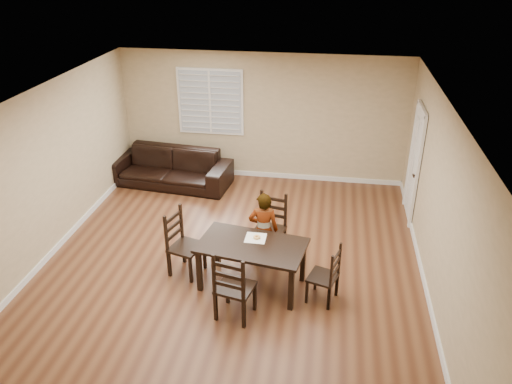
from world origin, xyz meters
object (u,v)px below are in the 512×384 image
at_px(chair_near, 272,225).
at_px(chair_right, 330,278).
at_px(dining_table, 252,249).
at_px(chair_left, 179,244).
at_px(child, 263,230).
at_px(donut, 257,237).
at_px(chair_far, 231,292).
at_px(sofa, 170,168).

relative_size(chair_near, chair_right, 1.17).
height_order(dining_table, chair_near, chair_near).
xyz_separation_m(dining_table, chair_left, (-1.17, 0.21, -0.16)).
height_order(chair_right, child, child).
bearing_deg(chair_right, donut, -90.99).
distance_m(chair_left, donut, 1.25).
bearing_deg(child, chair_right, 139.41).
bearing_deg(chair_near, chair_left, -137.81).
xyz_separation_m(chair_far, sofa, (-2.15, 4.04, -0.11)).
xyz_separation_m(dining_table, donut, (0.05, 0.17, 0.11)).
relative_size(chair_right, sofa, 0.35).
bearing_deg(sofa, chair_right, -38.64).
relative_size(chair_near, chair_far, 0.99).
relative_size(chair_near, donut, 9.79).
height_order(dining_table, sofa, sofa).
distance_m(dining_table, child, 0.56).
distance_m(chair_right, child, 1.33).
relative_size(chair_left, child, 0.83).
relative_size(chair_far, sofa, 0.42).
bearing_deg(dining_table, sofa, 134.86).
bearing_deg(chair_left, chair_far, -118.78).
xyz_separation_m(dining_table, chair_right, (1.15, -0.21, -0.23)).
xyz_separation_m(chair_right, donut, (-1.11, 0.37, 0.34)).
bearing_deg(chair_left, chair_right, -83.84).
height_order(chair_near, child, child).
height_order(donut, sofa, donut).
height_order(chair_left, donut, chair_left).
xyz_separation_m(chair_far, donut, (0.19, 0.99, 0.27)).
relative_size(chair_far, chair_right, 1.18).
bearing_deg(sofa, chair_far, -55.82).
relative_size(chair_far, donut, 9.85).
distance_m(chair_far, child, 1.40).
relative_size(dining_table, sofa, 0.65).
xyz_separation_m(dining_table, child, (0.09, 0.55, 0.00)).
xyz_separation_m(chair_left, sofa, (-1.12, 3.01, -0.11)).
distance_m(child, donut, 0.40).
bearing_deg(donut, child, 83.52).
xyz_separation_m(chair_near, child, (-0.08, -0.43, 0.16)).
bearing_deg(chair_left, sofa, 36.73).
xyz_separation_m(chair_near, sofa, (-2.46, 2.23, -0.11)).
bearing_deg(chair_left, chair_near, -43.69).
xyz_separation_m(donut, sofa, (-2.34, 3.05, -0.38)).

